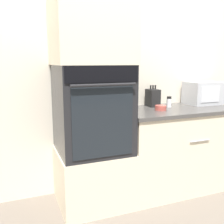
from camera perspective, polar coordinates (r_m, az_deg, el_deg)
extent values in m
plane|color=#6B6056|center=(2.55, 5.60, -20.69)|extent=(12.00, 12.00, 0.00)
cube|color=beige|center=(2.75, 0.09, 9.14)|extent=(8.00, 0.05, 2.50)
cube|color=beige|center=(2.57, -4.13, -13.85)|extent=(0.65, 0.60, 0.52)
cube|color=black|center=(2.37, -4.35, 0.66)|extent=(0.63, 0.59, 0.78)
cube|color=black|center=(2.05, -2.00, 8.26)|extent=(0.60, 0.01, 0.13)
cube|color=#3FBFF2|center=(2.05, -1.97, 8.25)|extent=(0.09, 0.00, 0.03)
cube|color=black|center=(2.10, -1.94, -2.21)|extent=(0.51, 0.01, 0.59)
cylinder|color=black|center=(2.02, -1.70, 5.91)|extent=(0.53, 0.02, 0.02)
cube|color=beige|center=(2.34, -4.60, 17.08)|extent=(0.65, 0.60, 0.56)
cube|color=beige|center=(2.92, 14.46, -7.82)|extent=(1.28, 0.60, 0.83)
cube|color=#474442|center=(2.81, 14.87, 0.56)|extent=(1.30, 0.63, 0.03)
cylinder|color=#B7B7BC|center=(2.63, 18.61, -5.95)|extent=(0.22, 0.01, 0.01)
cube|color=#B2B5BA|center=(3.12, 19.24, 3.96)|extent=(0.39, 0.28, 0.25)
cube|color=silver|center=(3.00, 20.67, 3.61)|extent=(0.24, 0.01, 0.17)
cube|color=black|center=(2.82, 8.85, 3.06)|extent=(0.11, 0.15, 0.18)
cylinder|color=black|center=(2.80, 8.43, 5.34)|extent=(0.02, 0.02, 0.04)
cylinder|color=black|center=(2.81, 8.92, 5.35)|extent=(0.02, 0.02, 0.04)
cylinder|color=black|center=(2.82, 9.41, 5.36)|extent=(0.02, 0.02, 0.04)
cylinder|color=#B24C42|center=(2.62, 10.54, 0.90)|extent=(0.11, 0.11, 0.05)
cylinder|color=#427047|center=(2.99, 12.18, 2.08)|extent=(0.04, 0.04, 0.05)
cylinder|color=red|center=(2.98, 12.20, 2.67)|extent=(0.04, 0.04, 0.01)
cylinder|color=silver|center=(2.59, 4.65, 1.06)|extent=(0.05, 0.05, 0.06)
cylinder|color=black|center=(2.58, 4.66, 1.88)|extent=(0.05, 0.05, 0.02)
cylinder|color=silver|center=(2.82, 12.29, 1.96)|extent=(0.05, 0.05, 0.09)
cylinder|color=black|center=(2.81, 12.34, 3.10)|extent=(0.05, 0.05, 0.02)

